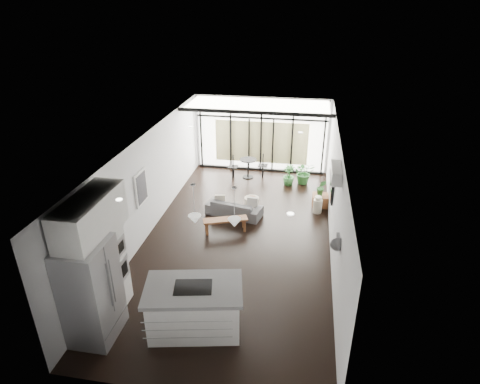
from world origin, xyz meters
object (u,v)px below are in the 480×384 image
(island, at_px, (194,308))
(milk_can, at_px, (318,205))
(sofa, at_px, (234,205))
(console_bench, at_px, (225,225))
(pouf, at_px, (252,203))
(tv, at_px, (332,186))
(fridge, at_px, (91,291))

(island, xyz_separation_m, milk_can, (2.41, 5.32, -0.24))
(sofa, height_order, console_bench, sofa)
(sofa, bearing_deg, milk_can, -153.99)
(sofa, distance_m, console_bench, 0.99)
(pouf, bearing_deg, console_bench, -109.63)
(tv, bearing_deg, console_bench, -165.30)
(tv, bearing_deg, fridge, -132.60)
(console_bench, xyz_separation_m, tv, (2.87, 0.75, 1.10))
(pouf, relative_size, tv, 0.42)
(island, bearing_deg, fridge, -177.37)
(pouf, height_order, tv, tv)
(island, xyz_separation_m, console_bench, (-0.16, 3.74, -0.31))
(island, xyz_separation_m, pouf, (0.37, 5.23, -0.33))
(pouf, height_order, milk_can, milk_can)
(island, relative_size, tv, 1.70)
(sofa, bearing_deg, pouf, -119.56)
(pouf, xyz_separation_m, tv, (2.34, -0.74, 1.11))
(island, distance_m, tv, 5.31)
(fridge, distance_m, pouf, 6.16)
(sofa, bearing_deg, fridge, 83.84)
(console_bench, height_order, milk_can, milk_can)
(sofa, relative_size, pouf, 3.63)
(milk_can, bearing_deg, sofa, -166.54)
(island, height_order, milk_can, island)
(sofa, xyz_separation_m, milk_can, (2.50, 0.60, -0.06))
(milk_can, bearing_deg, tv, -70.10)
(fridge, relative_size, tv, 1.88)
(pouf, distance_m, milk_can, 2.04)
(island, relative_size, sofa, 1.11)
(fridge, bearing_deg, console_bench, 68.14)
(tv, bearing_deg, sofa, 175.34)
(pouf, bearing_deg, tv, -17.56)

